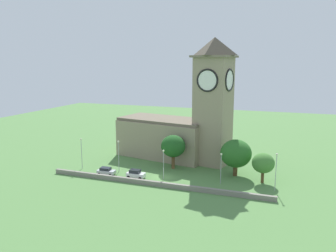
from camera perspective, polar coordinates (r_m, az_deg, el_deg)
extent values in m
plane|color=#517F42|center=(88.54, 2.62, -5.72)|extent=(200.00, 200.00, 0.00)
cube|color=gray|center=(90.95, -0.57, -2.12)|extent=(25.80, 16.26, 9.68)
cube|color=#675C4A|center=(89.94, -0.57, 1.11)|extent=(25.62, 15.31, 0.70)
cube|color=gray|center=(83.24, 7.69, 2.40)|extent=(9.08, 9.08, 26.27)
cube|color=#736753|center=(82.41, 7.92, 11.65)|extent=(10.54, 10.54, 0.50)
pyramid|color=brown|center=(82.49, 7.97, 13.31)|extent=(9.54, 9.54, 4.28)
cylinder|color=white|center=(78.86, 6.71, 7.72)|extent=(4.91, 1.04, 4.98)
torus|color=black|center=(78.86, 6.71, 7.72)|extent=(5.42, 1.44, 5.43)
cylinder|color=white|center=(81.05, 10.42, 7.70)|extent=(1.04, 4.91, 4.98)
torus|color=black|center=(81.05, 10.42, 7.70)|extent=(1.44, 5.42, 5.43)
cube|color=gray|center=(70.15, -2.37, -9.76)|extent=(48.55, 0.70, 0.99)
cube|color=silver|center=(77.91, -10.45, -7.67)|extent=(4.18, 2.00, 0.77)
cube|color=#1E232B|center=(77.79, -10.60, -7.17)|extent=(2.37, 1.70, 0.61)
cylinder|color=black|center=(78.19, -9.22, -7.86)|extent=(0.63, 0.35, 0.61)
cylinder|color=black|center=(76.67, -9.82, -8.25)|extent=(0.63, 0.35, 0.61)
cylinder|color=black|center=(79.41, -11.05, -7.63)|extent=(0.63, 0.35, 0.61)
cylinder|color=black|center=(77.91, -11.67, -8.01)|extent=(0.63, 0.35, 0.61)
cube|color=silver|center=(74.75, -5.50, -8.26)|extent=(4.09, 1.85, 0.87)
cube|color=#1E232B|center=(74.58, -5.65, -7.67)|extent=(2.30, 1.61, 0.69)
cylinder|color=black|center=(75.14, -4.23, -8.49)|extent=(0.70, 0.33, 0.70)
cylinder|color=black|center=(73.58, -4.79, -8.92)|extent=(0.70, 0.33, 0.70)
cylinder|color=black|center=(76.21, -6.17, -8.24)|extent=(0.70, 0.33, 0.70)
cylinder|color=black|center=(74.69, -6.75, -8.65)|extent=(0.70, 0.33, 0.70)
cylinder|color=#9EA0A5|center=(82.83, -14.49, -4.70)|extent=(0.14, 0.14, 7.00)
sphere|color=#F4EFCC|center=(81.94, -14.61, -2.19)|extent=(0.44, 0.44, 0.44)
cylinder|color=#9EA0A5|center=(78.79, -8.40, -5.27)|extent=(0.14, 0.14, 6.97)
sphere|color=#F4EFCC|center=(77.86, -8.47, -2.65)|extent=(0.44, 0.44, 0.44)
cylinder|color=#9EA0A5|center=(73.31, -0.77, -6.72)|extent=(0.14, 0.14, 6.12)
sphere|color=#F4EFCC|center=(72.40, -0.78, -4.24)|extent=(0.44, 0.44, 0.44)
cylinder|color=#9EA0A5|center=(71.20, 8.99, -7.35)|extent=(0.14, 0.14, 6.21)
sphere|color=#F4EFCC|center=(70.26, 9.07, -4.77)|extent=(0.44, 0.44, 0.44)
cylinder|color=#9EA0A5|center=(69.72, 17.88, -7.67)|extent=(0.14, 0.14, 7.29)
sphere|color=#F4EFCC|center=(68.64, 18.07, -4.61)|extent=(0.44, 0.44, 0.44)
cylinder|color=brown|center=(80.62, 0.89, -6.11)|extent=(0.82, 0.82, 3.39)
ellipsoid|color=#1E511E|center=(79.59, 0.89, -3.44)|extent=(5.83, 5.83, 5.24)
cylinder|color=brown|center=(74.34, 15.79, -8.33)|extent=(0.66, 0.66, 2.55)
ellipsoid|color=#427A33|center=(73.43, 15.91, -6.09)|extent=(4.70, 4.70, 4.23)
cylinder|color=brown|center=(77.40, 11.38, -7.38)|extent=(0.97, 0.97, 2.54)
ellipsoid|color=#286023|center=(76.30, 11.49, -4.60)|extent=(6.94, 6.94, 6.25)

